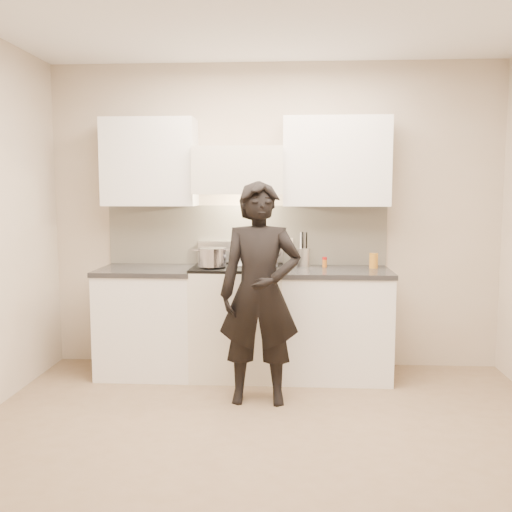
# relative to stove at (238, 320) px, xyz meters

# --- Properties ---
(ground_plane) EXTENTS (4.00, 4.00, 0.00)m
(ground_plane) POSITION_rel_stove_xyz_m (0.30, -1.42, -0.47)
(ground_plane) COLOR #89735A
(room_shell) EXTENTS (4.04, 3.54, 2.70)m
(room_shell) POSITION_rel_stove_xyz_m (0.24, -1.05, 1.12)
(room_shell) COLOR beige
(room_shell) RESTS_ON ground
(stove) EXTENTS (0.76, 0.65, 0.96)m
(stove) POSITION_rel_stove_xyz_m (0.00, 0.00, 0.00)
(stove) COLOR silver
(stove) RESTS_ON ground
(counter_right) EXTENTS (0.92, 0.67, 0.92)m
(counter_right) POSITION_rel_stove_xyz_m (0.83, 0.00, -0.01)
(counter_right) COLOR white
(counter_right) RESTS_ON ground
(counter_left) EXTENTS (0.82, 0.67, 0.92)m
(counter_left) POSITION_rel_stove_xyz_m (-0.78, 0.00, -0.01)
(counter_left) COLOR white
(counter_left) RESTS_ON ground
(wok) EXTENTS (0.36, 0.44, 0.29)m
(wok) POSITION_rel_stove_xyz_m (0.20, 0.13, 0.58)
(wok) COLOR #A2A1AE
(wok) RESTS_ON stove
(stock_pot) EXTENTS (0.32, 0.24, 0.15)m
(stock_pot) POSITION_rel_stove_xyz_m (-0.20, -0.14, 0.56)
(stock_pot) COLOR #A2A1AE
(stock_pot) RESTS_ON stove
(utensil_crock) EXTENTS (0.11, 0.11, 0.30)m
(utensil_crock) POSITION_rel_stove_xyz_m (0.56, 0.17, 0.54)
(utensil_crock) COLOR silver
(utensil_crock) RESTS_ON counter_right
(spice_jar) EXTENTS (0.04, 0.04, 0.09)m
(spice_jar) POSITION_rel_stove_xyz_m (0.74, 0.14, 0.49)
(spice_jar) COLOR #BF651C
(spice_jar) RESTS_ON counter_right
(oil_glass) EXTENTS (0.07, 0.07, 0.13)m
(oil_glass) POSITION_rel_stove_xyz_m (1.16, 0.11, 0.51)
(oil_glass) COLOR #B87823
(oil_glass) RESTS_ON counter_right
(person) EXTENTS (0.61, 0.41, 1.65)m
(person) POSITION_rel_stove_xyz_m (0.22, -0.65, 0.35)
(person) COLOR black
(person) RESTS_ON ground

